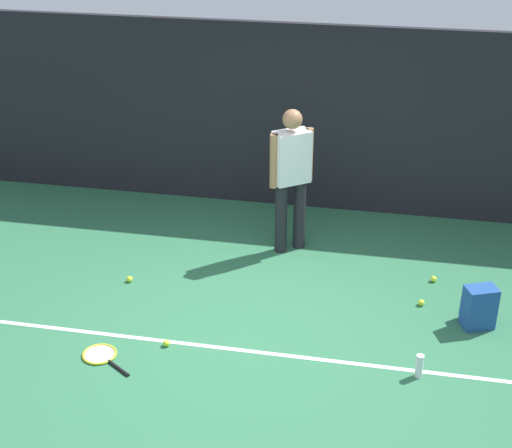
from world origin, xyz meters
TOP-DOWN VIEW (x-y plane):
  - ground_plane at (0.00, 0.00)m, footprint 12.00×12.00m
  - back_fence at (0.00, 3.00)m, footprint 10.00×0.10m
  - court_line at (0.00, -0.28)m, footprint 9.00×0.05m
  - tennis_player at (0.13, 1.79)m, footprint 0.45×0.41m
  - tennis_racket at (-1.27, -0.62)m, footprint 0.61×0.49m
  - backpack at (2.18, 0.58)m, footprint 0.35×0.36m
  - tennis_ball_near_player at (-0.72, -0.35)m, footprint 0.07×0.07m
  - tennis_ball_by_fence at (1.78, 1.34)m, footprint 0.07×0.07m
  - tennis_ball_mid_court at (-1.46, 0.70)m, footprint 0.07×0.07m
  - tennis_ball_far_left at (1.65, 0.84)m, footprint 0.07×0.07m
  - water_bottle at (1.63, -0.35)m, footprint 0.07×0.07m

SIDE VIEW (x-z plane):
  - ground_plane at x=0.00m, z-range 0.00..0.00m
  - court_line at x=0.00m, z-range 0.00..0.00m
  - tennis_racket at x=-1.27m, z-range 0.00..0.03m
  - tennis_ball_near_player at x=-0.72m, z-range 0.00..0.07m
  - tennis_ball_by_fence at x=1.78m, z-range 0.00..0.07m
  - tennis_ball_mid_court at x=-1.46m, z-range 0.00..0.07m
  - tennis_ball_far_left at x=1.65m, z-range 0.00..0.07m
  - water_bottle at x=1.63m, z-range 0.00..0.23m
  - backpack at x=2.18m, z-range -0.01..0.43m
  - tennis_player at x=0.13m, z-range 0.12..1.82m
  - back_fence at x=0.00m, z-range 0.00..2.36m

